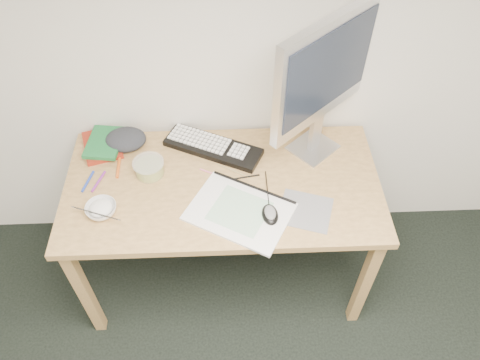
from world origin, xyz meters
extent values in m
plane|color=silver|center=(0.00, 1.80, 1.30)|extent=(3.60, 0.00, 3.60)
cube|color=tan|center=(-0.66, 1.13, 0.36)|extent=(0.05, 0.05, 0.71)
cube|color=tan|center=(0.64, 1.13, 0.36)|extent=(0.05, 0.05, 0.71)
cube|color=tan|center=(-0.66, 1.73, 0.36)|extent=(0.05, 0.05, 0.71)
cube|color=tan|center=(0.64, 1.73, 0.36)|extent=(0.05, 0.05, 0.71)
cube|color=tan|center=(-0.01, 1.43, 0.73)|extent=(1.40, 0.70, 0.03)
cube|color=slate|center=(0.34, 1.26, 0.75)|extent=(0.26, 0.25, 0.00)
cube|color=white|center=(0.06, 1.27, 0.76)|extent=(0.50, 0.46, 0.01)
cube|color=black|center=(-0.05, 1.64, 0.76)|extent=(0.48, 0.33, 0.03)
cube|color=silver|center=(0.42, 1.63, 0.75)|extent=(0.27, 0.27, 0.01)
cube|color=silver|center=(0.42, 1.63, 0.85)|extent=(0.07, 0.06, 0.19)
cube|color=silver|center=(0.42, 1.63, 1.19)|extent=(0.46, 0.42, 0.47)
cube|color=black|center=(0.42, 1.63, 1.20)|extent=(0.40, 0.35, 0.37)
ellipsoid|color=black|center=(0.18, 1.24, 0.78)|extent=(0.08, 0.11, 0.04)
imported|color=white|center=(-0.52, 1.29, 0.77)|extent=(0.16, 0.16, 0.04)
cylinder|color=silver|center=(-0.53, 1.25, 0.79)|extent=(0.21, 0.09, 0.02)
cylinder|color=gold|center=(-0.34, 1.51, 0.78)|extent=(0.17, 0.17, 0.07)
cube|color=maroon|center=(-0.58, 1.68, 0.76)|extent=(0.22, 0.26, 0.02)
cube|color=#1A6933|center=(-0.56, 1.68, 0.78)|extent=(0.18, 0.23, 0.02)
ellipsoid|color=#26282E|center=(-0.46, 1.69, 0.78)|extent=(0.18, 0.16, 0.07)
cylinder|color=pink|center=(-0.03, 1.47, 0.75)|extent=(0.17, 0.09, 0.01)
cylinder|color=tan|center=(0.03, 1.50, 0.75)|extent=(0.14, 0.09, 0.01)
cylinder|color=black|center=(0.06, 1.45, 0.75)|extent=(0.18, 0.04, 0.01)
cylinder|color=#203CAF|center=(-0.61, 1.46, 0.76)|extent=(0.04, 0.12, 0.01)
cylinder|color=orange|center=(-0.48, 1.55, 0.76)|extent=(0.02, 0.14, 0.01)
cylinder|color=#7E268E|center=(-0.56, 1.46, 0.76)|extent=(0.05, 0.12, 0.01)
camera|label=1|loc=(0.01, 0.08, 2.32)|focal=35.00mm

